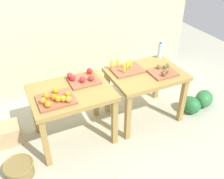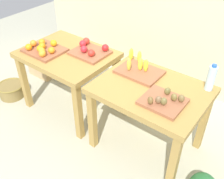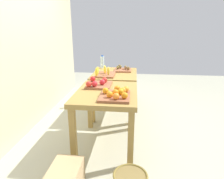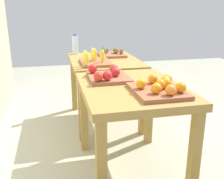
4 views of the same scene
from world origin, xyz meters
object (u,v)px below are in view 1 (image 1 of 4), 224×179
Objects in this scene: banana_crate at (126,69)px; water_bottle at (160,51)px; orange_bin at (56,99)px; display_table_right at (145,79)px; cardboard_produce_box at (6,134)px; apple_bin at (83,79)px; wicker_basket at (19,169)px; kiwi_bin at (163,72)px; watermelon_pile at (197,102)px; display_table_left at (71,98)px.

water_bottle is at bearing 12.42° from banana_crate.
display_table_right is at bearing 6.22° from orange_bin.
cardboard_produce_box is at bearing 175.31° from banana_crate.
apple_bin reaches higher than wicker_basket.
wicker_basket is (-2.13, -0.22, -0.72)m from kiwi_bin.
orange_bin reaches higher than cardboard_produce_box.
wicker_basket is at bearing -164.56° from water_bottle.
apple_bin is 0.57× the size of watermelon_pile.
display_table_left is 1.60m from water_bottle.
display_table_right is 1.07m from watermelon_pile.
banana_crate is at bearing 16.60° from wicker_basket.
orange_bin is 1.14m from banana_crate.
banana_crate reaches higher than watermelon_pile.
water_bottle is at bearing 6.49° from apple_bin.
banana_crate reaches higher than cardboard_produce_box.
apple_bin is at bearing -7.59° from cardboard_produce_box.
watermelon_pile is at bearing -18.57° from banana_crate.
display_table_left is 1.33m from kiwi_bin.
kiwi_bin reaches higher than display_table_right.
banana_crate is (0.88, 0.16, 0.16)m from display_table_left.
wicker_basket is 0.90× the size of cardboard_produce_box.
display_table_left is 1.45× the size of watermelon_pile.
cardboard_produce_box is (-2.21, 0.43, -0.68)m from kiwi_bin.
water_bottle is 2.58m from wicker_basket.
watermelon_pile is (1.14, -0.38, -0.69)m from banana_crate.
watermelon_pile is 2.84m from wicker_basket.
display_table_left is at bearing -168.93° from water_bottle.
display_table_right is 2.89× the size of kiwi_bin.
wicker_basket is (-1.04, -0.50, -0.73)m from apple_bin.
banana_crate is 0.52m from kiwi_bin.
orange_bin is 0.53m from apple_bin.
display_table_left is at bearing 173.56° from watermelon_pile.
kiwi_bin is (1.09, -0.28, -0.01)m from apple_bin.
display_table_left is at bearing -18.63° from cardboard_produce_box.
cardboard_produce_box is (-0.07, 0.65, 0.04)m from wicker_basket.
watermelon_pile is 2.95m from cardboard_produce_box.
display_table_left is at bearing 174.24° from kiwi_bin.
apple_bin is 1.14× the size of wicker_basket.
banana_crate is 1.22× the size of kiwi_bin.
watermelon_pile is at bearing -2.08° from orange_bin.
cardboard_produce_box is at bearing 172.41° from apple_bin.
cardboard_produce_box is (-1.77, 0.14, -0.69)m from banana_crate.
wicker_basket is (-0.60, -0.20, -0.73)m from orange_bin.
water_bottle is 0.37× the size of watermelon_pile.
display_table_right is 2.05m from wicker_basket.
kiwi_bin is at bearing -33.27° from banana_crate.
orange_bin is 1.67× the size of water_bottle.
orange_bin is 1.00× the size of banana_crate.
banana_crate is at bearing 161.43° from watermelon_pile.
cardboard_produce_box is at bearing 146.26° from orange_bin.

